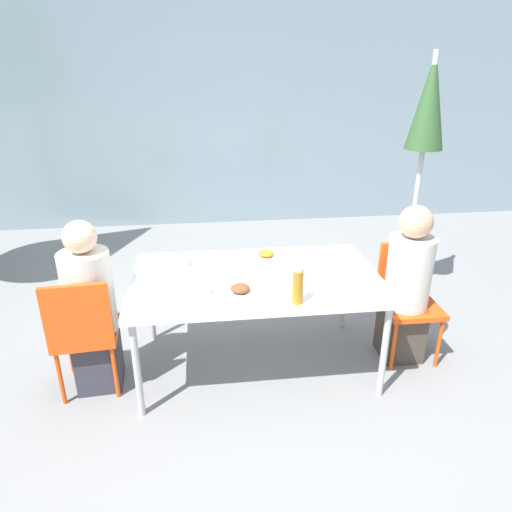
# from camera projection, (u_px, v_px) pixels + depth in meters

# --- Properties ---
(ground_plane) EXTENTS (24.00, 24.00, 0.00)m
(ground_plane) POSITION_uv_depth(u_px,v_px,m) (256.00, 364.00, 3.40)
(ground_plane) COLOR gray
(building_facade) EXTENTS (10.00, 0.20, 3.00)m
(building_facade) POSITION_uv_depth(u_px,v_px,m) (224.00, 111.00, 5.97)
(building_facade) COLOR gray
(building_facade) RESTS_ON ground
(dining_table) EXTENTS (1.69, 0.99, 0.72)m
(dining_table) POSITION_uv_depth(u_px,v_px,m) (256.00, 282.00, 3.14)
(dining_table) COLOR white
(dining_table) RESTS_ON ground
(chair_left) EXTENTS (0.43, 0.43, 0.85)m
(chair_left) POSITION_uv_depth(u_px,v_px,m) (83.00, 329.00, 2.93)
(chair_left) COLOR #E54C14
(chair_left) RESTS_ON ground
(person_left) EXTENTS (0.32, 0.32, 1.19)m
(person_left) POSITION_uv_depth(u_px,v_px,m) (92.00, 312.00, 2.98)
(person_left) COLOR #383842
(person_left) RESTS_ON ground
(chair_right) EXTENTS (0.40, 0.40, 0.85)m
(chair_right) POSITION_uv_depth(u_px,v_px,m) (407.00, 292.00, 3.40)
(chair_right) COLOR #E54C14
(chair_right) RESTS_ON ground
(person_right) EXTENTS (0.32, 0.32, 1.19)m
(person_right) POSITION_uv_depth(u_px,v_px,m) (407.00, 288.00, 3.29)
(person_right) COLOR #473D33
(person_right) RESTS_ON ground
(closed_umbrella) EXTENTS (0.36, 0.36, 2.17)m
(closed_umbrella) POSITION_uv_depth(u_px,v_px,m) (426.00, 123.00, 3.71)
(closed_umbrella) COLOR #333333
(closed_umbrella) RESTS_ON ground
(plate_0) EXTENTS (0.22, 0.22, 0.06)m
(plate_0) POSITION_uv_depth(u_px,v_px,m) (240.00, 291.00, 2.87)
(plate_0) COLOR white
(plate_0) RESTS_ON dining_table
(plate_1) EXTENTS (0.21, 0.21, 0.06)m
(plate_1) POSITION_uv_depth(u_px,v_px,m) (266.00, 255.00, 3.40)
(plate_1) COLOR white
(plate_1) RESTS_ON dining_table
(bottle) EXTENTS (0.07, 0.07, 0.23)m
(bottle) POSITION_uv_depth(u_px,v_px,m) (298.00, 286.00, 2.73)
(bottle) COLOR #B7751E
(bottle) RESTS_ON dining_table
(drinking_cup) EXTENTS (0.08, 0.08, 0.08)m
(drinking_cup) POSITION_uv_depth(u_px,v_px,m) (183.00, 261.00, 3.26)
(drinking_cup) COLOR white
(drinking_cup) RESTS_ON dining_table
(salad_bowl) EXTENTS (0.16, 0.16, 0.05)m
(salad_bowl) POSITION_uv_depth(u_px,v_px,m) (199.00, 289.00, 2.89)
(salad_bowl) COLOR white
(salad_bowl) RESTS_ON dining_table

